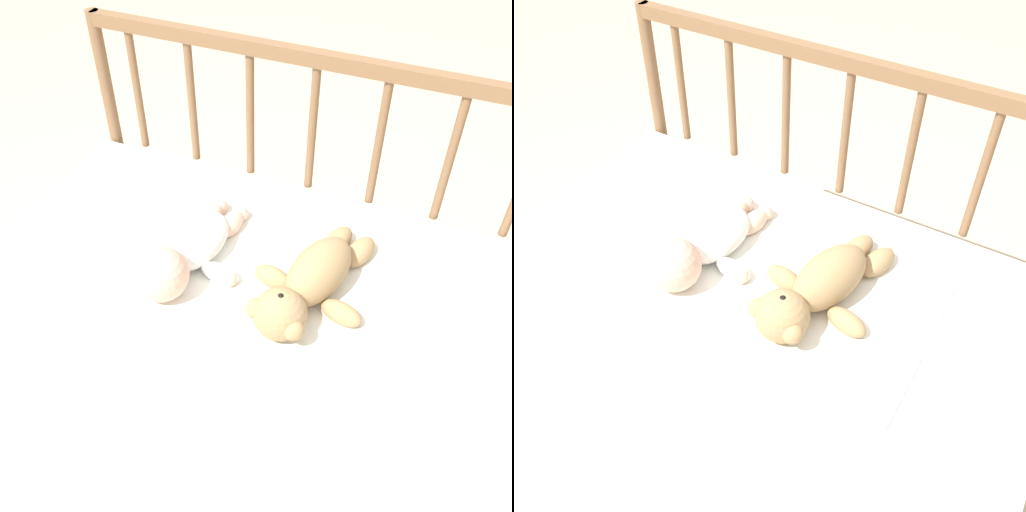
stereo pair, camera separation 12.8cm
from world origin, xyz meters
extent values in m
plane|color=#C6B293|center=(0.00, 0.00, 0.00)|extent=(12.00, 12.00, 0.00)
cube|color=white|center=(0.00, 0.00, 0.26)|extent=(1.27, 0.70, 0.52)
cylinder|color=brown|center=(-0.62, 0.37, 0.45)|extent=(0.04, 0.04, 0.91)
cube|color=brown|center=(0.00, 0.37, 0.89)|extent=(1.24, 0.03, 0.04)
cylinder|color=brown|center=(-0.51, 0.37, 0.70)|extent=(0.02, 0.02, 0.35)
cylinder|color=brown|center=(-0.34, 0.37, 0.70)|extent=(0.02, 0.02, 0.35)
cylinder|color=brown|center=(-0.17, 0.37, 0.70)|extent=(0.02, 0.02, 0.35)
cylinder|color=brown|center=(0.00, 0.37, 0.70)|extent=(0.02, 0.02, 0.35)
cylinder|color=brown|center=(0.17, 0.37, 0.70)|extent=(0.02, 0.02, 0.35)
cylinder|color=brown|center=(0.34, 0.37, 0.70)|extent=(0.02, 0.02, 0.35)
cube|color=white|center=(0.00, 0.02, 0.53)|extent=(0.77, 0.49, 0.01)
ellipsoid|color=tan|center=(0.15, 0.02, 0.58)|extent=(0.16, 0.23, 0.12)
sphere|color=tan|center=(0.11, -0.13, 0.58)|extent=(0.11, 0.11, 0.11)
sphere|color=beige|center=(0.11, -0.13, 0.61)|extent=(0.05, 0.05, 0.05)
sphere|color=black|center=(0.11, -0.13, 0.63)|extent=(0.02, 0.02, 0.02)
sphere|color=tan|center=(0.15, -0.16, 0.58)|extent=(0.05, 0.05, 0.05)
sphere|color=tan|center=(0.06, -0.14, 0.58)|extent=(0.05, 0.05, 0.05)
ellipsoid|color=tan|center=(0.22, -0.05, 0.55)|extent=(0.11, 0.07, 0.05)
ellipsoid|color=tan|center=(0.05, -0.01, 0.55)|extent=(0.11, 0.07, 0.05)
ellipsoid|color=tan|center=(0.21, 0.14, 0.55)|extent=(0.08, 0.12, 0.05)
ellipsoid|color=tan|center=(0.15, 0.16, 0.55)|extent=(0.08, 0.12, 0.05)
ellipsoid|color=white|center=(-0.16, 0.02, 0.57)|extent=(0.14, 0.22, 0.08)
sphere|color=beige|center=(-0.17, -0.13, 0.59)|extent=(0.12, 0.12, 0.12)
ellipsoid|color=white|center=(-0.07, -0.04, 0.54)|extent=(0.10, 0.05, 0.04)
ellipsoid|color=white|center=(-0.25, -0.03, 0.54)|extent=(0.10, 0.05, 0.04)
sphere|color=beige|center=(-0.04, -0.05, 0.54)|extent=(0.04, 0.04, 0.04)
sphere|color=beige|center=(-0.28, -0.03, 0.54)|extent=(0.04, 0.04, 0.04)
ellipsoid|color=beige|center=(-0.12, 0.12, 0.55)|extent=(0.06, 0.10, 0.05)
ellipsoid|color=beige|center=(-0.18, 0.12, 0.55)|extent=(0.06, 0.10, 0.05)
sphere|color=beige|center=(-0.11, 0.17, 0.54)|extent=(0.04, 0.04, 0.04)
sphere|color=beige|center=(-0.17, 0.17, 0.54)|extent=(0.04, 0.04, 0.04)
camera|label=1|loc=(0.36, -0.84, 1.48)|focal=40.00mm
camera|label=2|loc=(0.47, -0.78, 1.48)|focal=40.00mm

